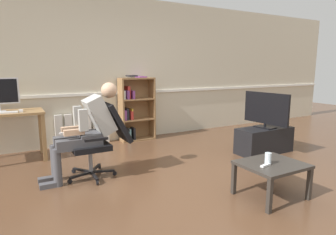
{
  "coord_description": "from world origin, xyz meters",
  "views": [
    {
      "loc": [
        -1.78,
        -2.65,
        1.4
      ],
      "look_at": [
        0.15,
        0.85,
        0.7
      ],
      "focal_mm": 30.48,
      "sensor_mm": 36.0,
      "label": 1
    }
  ],
  "objects_px": {
    "computer_desk": "(2,120)",
    "office_chair": "(102,137)",
    "keyboard": "(4,113)",
    "tv_stand": "(264,140)",
    "spare_remote": "(266,165)",
    "computer_mouse": "(21,111)",
    "coffee_table": "(272,168)",
    "tv_screen": "(266,109)",
    "person_seated": "(87,128)",
    "drinking_glass": "(268,158)",
    "radiator": "(83,129)",
    "bookshelf": "(134,110)"
  },
  "relations": [
    {
      "from": "person_seated",
      "to": "tv_stand",
      "type": "distance_m",
      "value": 2.87
    },
    {
      "from": "computer_desk",
      "to": "person_seated",
      "type": "distance_m",
      "value": 1.56
    },
    {
      "from": "tv_stand",
      "to": "spare_remote",
      "type": "relative_size",
      "value": 6.45
    },
    {
      "from": "keyboard",
      "to": "office_chair",
      "type": "xyz_separation_m",
      "value": [
        1.1,
        -1.1,
        -0.25
      ]
    },
    {
      "from": "drinking_glass",
      "to": "office_chair",
      "type": "bearing_deg",
      "value": 131.36
    },
    {
      "from": "bookshelf",
      "to": "radiator",
      "type": "distance_m",
      "value": 1.02
    },
    {
      "from": "drinking_glass",
      "to": "keyboard",
      "type": "bearing_deg",
      "value": 133.02
    },
    {
      "from": "computer_desk",
      "to": "bookshelf",
      "type": "bearing_deg",
      "value": 7.55
    },
    {
      "from": "computer_mouse",
      "to": "drinking_glass",
      "type": "relative_size",
      "value": 0.8
    },
    {
      "from": "drinking_glass",
      "to": "computer_mouse",
      "type": "bearing_deg",
      "value": 130.11
    },
    {
      "from": "tv_stand",
      "to": "tv_screen",
      "type": "bearing_deg",
      "value": 4.93
    },
    {
      "from": "office_chair",
      "to": "coffee_table",
      "type": "relative_size",
      "value": 1.44
    },
    {
      "from": "coffee_table",
      "to": "radiator",
      "type": "bearing_deg",
      "value": 112.53
    },
    {
      "from": "computer_desk",
      "to": "computer_mouse",
      "type": "height_order",
      "value": "computer_mouse"
    },
    {
      "from": "tv_stand",
      "to": "computer_desk",
      "type": "bearing_deg",
      "value": 157.7
    },
    {
      "from": "office_chair",
      "to": "bookshelf",
      "type": "bearing_deg",
      "value": 145.06
    },
    {
      "from": "radiator",
      "to": "person_seated",
      "type": "relative_size",
      "value": 0.78
    },
    {
      "from": "keyboard",
      "to": "computer_mouse",
      "type": "xyz_separation_m",
      "value": [
        0.22,
        0.02,
        0.01
      ]
    },
    {
      "from": "tv_screen",
      "to": "coffee_table",
      "type": "xyz_separation_m",
      "value": [
        -1.22,
        -1.22,
        -0.39
      ]
    },
    {
      "from": "drinking_glass",
      "to": "radiator",
      "type": "bearing_deg",
      "value": 111.48
    },
    {
      "from": "person_seated",
      "to": "coffee_table",
      "type": "height_order",
      "value": "person_seated"
    },
    {
      "from": "tv_stand",
      "to": "spare_remote",
      "type": "bearing_deg",
      "value": -137.16
    },
    {
      "from": "keyboard",
      "to": "radiator",
      "type": "height_order",
      "value": "keyboard"
    },
    {
      "from": "person_seated",
      "to": "tv_screen",
      "type": "relative_size",
      "value": 1.45
    },
    {
      "from": "spare_remote",
      "to": "drinking_glass",
      "type": "bearing_deg",
      "value": 104.73
    },
    {
      "from": "office_chair",
      "to": "radiator",
      "type": "bearing_deg",
      "value": 176.46
    },
    {
      "from": "bookshelf",
      "to": "coffee_table",
      "type": "relative_size",
      "value": 1.9
    },
    {
      "from": "office_chair",
      "to": "spare_remote",
      "type": "distance_m",
      "value": 2.03
    },
    {
      "from": "computer_desk",
      "to": "coffee_table",
      "type": "height_order",
      "value": "computer_desk"
    },
    {
      "from": "coffee_table",
      "to": "tv_stand",
      "type": "bearing_deg",
      "value": 45.02
    },
    {
      "from": "computer_mouse",
      "to": "coffee_table",
      "type": "xyz_separation_m",
      "value": [
        2.3,
        -2.65,
        -0.44
      ]
    },
    {
      "from": "bookshelf",
      "to": "drinking_glass",
      "type": "xyz_separation_m",
      "value": [
        0.27,
        -3.06,
        -0.15
      ]
    },
    {
      "from": "tv_stand",
      "to": "spare_remote",
      "type": "height_order",
      "value": "tv_stand"
    },
    {
      "from": "radiator",
      "to": "office_chair",
      "type": "distance_m",
      "value": 1.64
    },
    {
      "from": "person_seated",
      "to": "keyboard",
      "type": "bearing_deg",
      "value": -139.93
    },
    {
      "from": "bookshelf",
      "to": "radiator",
      "type": "bearing_deg",
      "value": 174.32
    },
    {
      "from": "office_chair",
      "to": "spare_remote",
      "type": "xyz_separation_m",
      "value": [
        1.28,
        -1.56,
        -0.12
      ]
    },
    {
      "from": "tv_screen",
      "to": "computer_desk",
      "type": "bearing_deg",
      "value": 62.77
    },
    {
      "from": "computer_mouse",
      "to": "person_seated",
      "type": "bearing_deg",
      "value": -58.12
    },
    {
      "from": "person_seated",
      "to": "tv_screen",
      "type": "xyz_separation_m",
      "value": [
        2.82,
        -0.31,
        0.08
      ]
    },
    {
      "from": "computer_mouse",
      "to": "radiator",
      "type": "height_order",
      "value": "computer_mouse"
    },
    {
      "from": "computer_desk",
      "to": "keyboard",
      "type": "relative_size",
      "value": 3.14
    },
    {
      "from": "computer_desk",
      "to": "office_chair",
      "type": "bearing_deg",
      "value": -47.33
    },
    {
      "from": "computer_desk",
      "to": "office_chair",
      "type": "distance_m",
      "value": 1.68
    },
    {
      "from": "bookshelf",
      "to": "tv_screen",
      "type": "bearing_deg",
      "value": -49.74
    },
    {
      "from": "person_seated",
      "to": "coffee_table",
      "type": "distance_m",
      "value": 2.24
    },
    {
      "from": "office_chair",
      "to": "computer_desk",
      "type": "bearing_deg",
      "value": -137.14
    },
    {
      "from": "radiator",
      "to": "drinking_glass",
      "type": "bearing_deg",
      "value": -68.52
    },
    {
      "from": "computer_mouse",
      "to": "bookshelf",
      "type": "bearing_deg",
      "value": 11.93
    },
    {
      "from": "tv_stand",
      "to": "keyboard",
      "type": "bearing_deg",
      "value": 159.36
    }
  ]
}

